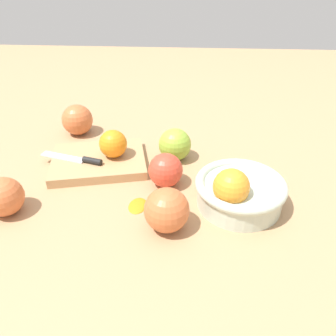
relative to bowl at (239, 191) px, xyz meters
name	(u,v)px	position (x,y,z in m)	size (l,w,h in m)	color
ground_plane	(150,171)	(0.19, -0.11, -0.04)	(2.40, 2.40, 0.00)	tan
bowl	(239,191)	(0.00, 0.00, 0.00)	(0.18, 0.18, 0.10)	beige
cutting_board	(99,161)	(0.31, -0.13, -0.03)	(0.21, 0.17, 0.02)	tan
orange_on_board	(113,144)	(0.27, -0.14, 0.02)	(0.06, 0.06, 0.06)	orange
knife	(80,159)	(0.35, -0.11, -0.01)	(0.15, 0.06, 0.01)	silver
apple_front_right	(77,120)	(0.40, -0.29, 0.01)	(0.08, 0.08, 0.08)	#CC6638
apple_back_left	(167,210)	(0.13, 0.07, 0.00)	(0.08, 0.08, 0.08)	#CC6638
apple_back_left_2	(166,170)	(0.15, -0.06, 0.00)	(0.07, 0.07, 0.07)	#D6422D
apple_back_right	(4,197)	(0.44, 0.05, 0.00)	(0.07, 0.07, 0.07)	#CC6638
apple_front_left	(175,145)	(0.13, -0.17, 0.00)	(0.08, 0.08, 0.08)	#8EB738
citrus_peel	(138,204)	(0.20, 0.02, -0.03)	(0.05, 0.04, 0.01)	orange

